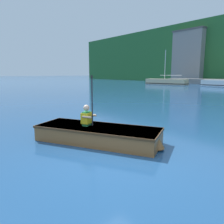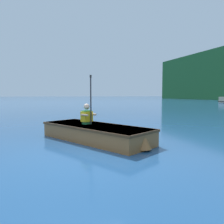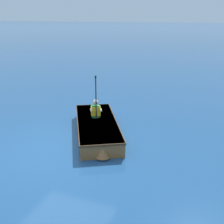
% 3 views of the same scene
% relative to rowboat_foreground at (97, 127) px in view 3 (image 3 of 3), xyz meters
% --- Properties ---
extents(ground_plane, '(300.00, 300.00, 0.00)m').
position_rel_rowboat_foreground_xyz_m(ground_plane, '(1.33, -0.54, -0.24)').
color(ground_plane, navy).
extents(rowboat_foreground, '(3.54, 2.70, 0.42)m').
position_rel_rowboat_foreground_xyz_m(rowboat_foreground, '(0.00, 0.00, 0.00)').
color(rowboat_foreground, '#935B2D').
rests_on(rowboat_foreground, ground).
extents(person_paddler, '(0.44, 0.44, 1.38)m').
position_rel_rowboat_foreground_xyz_m(person_paddler, '(-0.32, -0.18, 0.45)').
color(person_paddler, '#267F3F').
rests_on(person_paddler, rowboat_foreground).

